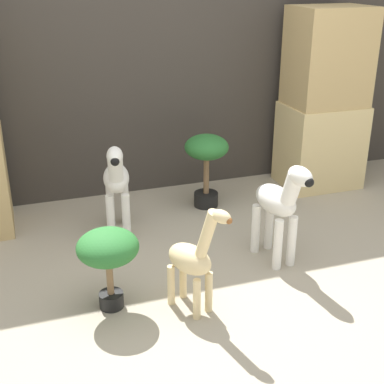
{
  "coord_description": "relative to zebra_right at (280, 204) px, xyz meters",
  "views": [
    {
      "loc": [
        -0.93,
        -2.16,
        1.67
      ],
      "look_at": [
        0.04,
        0.72,
        0.36
      ],
      "focal_mm": 50.0,
      "sensor_mm": 36.0,
      "label": 1
    }
  ],
  "objects": [
    {
      "name": "giraffe_figurine",
      "position": [
        -0.64,
        -0.31,
        -0.08
      ],
      "size": [
        0.27,
        0.39,
        0.63
      ],
      "color": "beige",
      "rests_on": "ground_plane"
    },
    {
      "name": "zebra_left",
      "position": [
        -0.83,
        0.65,
        0.0
      ],
      "size": [
        0.22,
        0.48,
        0.66
      ],
      "color": "white",
      "rests_on": "ground_plane"
    },
    {
      "name": "wall_back",
      "position": [
        -0.45,
        1.38,
        0.72
      ],
      "size": [
        6.4,
        0.08,
        2.2
      ],
      "color": "#38332D",
      "rests_on": "ground_plane"
    },
    {
      "name": "rock_pillar_right",
      "position": [
        0.89,
        1.02,
        0.29
      ],
      "size": [
        0.59,
        0.46,
        1.39
      ],
      "color": "#DBC184",
      "rests_on": "ground_plane"
    },
    {
      "name": "zebra_right",
      "position": [
        0.0,
        0.0,
        0.0
      ],
      "size": [
        0.22,
        0.48,
        0.66
      ],
      "color": "white",
      "rests_on": "ground_plane"
    },
    {
      "name": "potted_palm_front",
      "position": [
        -0.13,
        0.89,
        0.01
      ],
      "size": [
        0.32,
        0.32,
        0.55
      ],
      "color": "black",
      "rests_on": "ground_plane"
    },
    {
      "name": "ground_plane",
      "position": [
        -0.45,
        -0.35,
        -0.38
      ],
      "size": [
        14.0,
        14.0,
        0.0
      ],
      "primitive_type": "plane",
      "color": "#9E937F"
    },
    {
      "name": "potted_palm_back",
      "position": [
        -1.04,
        -0.15,
        -0.05
      ],
      "size": [
        0.32,
        0.32,
        0.44
      ],
      "color": "black",
      "rests_on": "ground_plane"
    }
  ]
}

